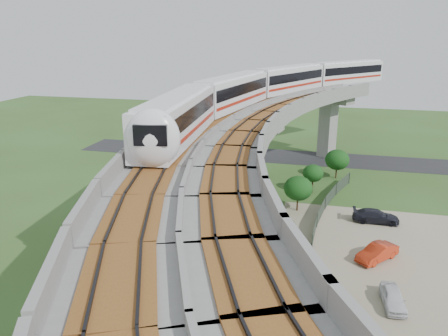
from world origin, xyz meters
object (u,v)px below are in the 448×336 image
(metro_train, at_px, (277,86))
(car_white, at_px, (393,298))
(car_red, at_px, (377,253))
(car_dark, at_px, (376,216))

(metro_train, bearing_deg, car_white, -64.39)
(metro_train, height_order, car_white, metro_train)
(car_white, distance_m, car_red, 6.56)
(car_red, height_order, car_dark, car_red)
(metro_train, relative_size, car_dark, 12.86)
(car_white, height_order, car_red, car_red)
(metro_train, distance_m, car_red, 23.75)
(car_white, bearing_deg, car_red, 89.64)
(car_white, xyz_separation_m, car_dark, (0.06, 14.57, 0.04))
(car_red, bearing_deg, car_white, -44.29)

